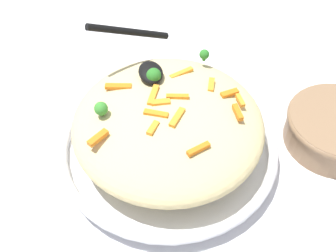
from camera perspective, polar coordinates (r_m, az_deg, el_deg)
ground_plane at (r=0.76m, az=-0.00°, el=-3.71°), size 2.40×2.40×0.00m
serving_bowl at (r=0.74m, az=-0.00°, el=-2.73°), size 0.38×0.38×0.04m
pasta_mound at (r=0.70m, az=-0.00°, el=0.29°), size 0.32×0.31×0.09m
carrot_piece_0 at (r=0.73m, az=1.80°, el=7.07°), size 0.02×0.04×0.01m
carrot_piece_1 at (r=0.71m, az=-6.63°, el=5.27°), size 0.02×0.04×0.01m
carrot_piece_2 at (r=0.68m, az=1.26°, el=3.87°), size 0.02×0.04×0.01m
carrot_piece_3 at (r=0.71m, az=5.77°, el=5.47°), size 0.03×0.02×0.01m
carrot_piece_4 at (r=0.65m, az=1.22°, el=1.13°), size 0.04×0.03×0.01m
carrot_piece_5 at (r=0.70m, az=8.20°, el=4.38°), size 0.01×0.03×0.01m
carrot_piece_6 at (r=0.69m, az=9.59°, el=3.40°), size 0.03×0.01×0.01m
carrot_piece_7 at (r=0.67m, az=-0.97°, el=3.20°), size 0.01×0.03×0.01m
carrot_piece_8 at (r=0.68m, az=-1.98°, el=4.12°), size 0.04×0.03×0.01m
carrot_piece_9 at (r=0.67m, az=9.27°, el=1.82°), size 0.03×0.01×0.01m
carrot_piece_10 at (r=0.65m, az=-1.61°, el=1.61°), size 0.03×0.04×0.01m
carrot_piece_11 at (r=0.63m, az=-9.31°, el=-1.54°), size 0.03×0.03×0.01m
carrot_piece_12 at (r=0.63m, az=-2.01°, el=-0.29°), size 0.03×0.02×0.01m
carrot_piece_13 at (r=0.61m, az=4.08°, el=-3.07°), size 0.02×0.04×0.01m
broccoli_floret_0 at (r=0.70m, az=-1.91°, el=6.72°), size 0.02×0.02×0.03m
broccoli_floret_1 at (r=0.66m, az=-8.91°, el=2.30°), size 0.02×0.02×0.02m
broccoli_floret_2 at (r=0.75m, az=4.86°, el=9.46°), size 0.02×0.02×0.02m
serving_spoon at (r=0.72m, az=-3.38°, el=9.12°), size 0.12×0.15×0.09m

